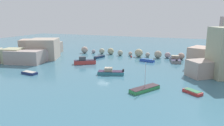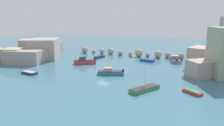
# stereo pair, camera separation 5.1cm
# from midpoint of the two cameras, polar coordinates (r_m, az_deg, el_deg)

# --- Properties ---
(cove_water) EXTENTS (160.00, 160.00, 0.00)m
(cove_water) POSITION_cam_midpoint_polar(r_m,az_deg,el_deg) (46.28, -2.30, -2.52)
(cove_water) COLOR #3E6F84
(cove_water) RESTS_ON ground
(cliff_headland_left) EXTENTS (20.38, 22.46, 5.65)m
(cliff_headland_left) POSITION_cam_midpoint_polar(r_m,az_deg,el_deg) (66.09, -20.76, 3.04)
(cliff_headland_left) COLOR tan
(cliff_headland_left) RESTS_ON ground
(rock_breakwater) EXTENTS (38.42, 3.23, 2.39)m
(rock_breakwater) POSITION_cam_midpoint_polar(r_m,az_deg,el_deg) (64.24, 7.71, 2.58)
(rock_breakwater) COLOR #AD998F
(rock_breakwater) RESTS_ON ground
(channel_buoy) EXTENTS (0.52, 0.52, 0.52)m
(channel_buoy) POSITION_cam_midpoint_polar(r_m,az_deg,el_deg) (62.83, 5.18, 1.74)
(channel_buoy) COLOR red
(channel_buoy) RESTS_ON cove_water
(moored_boat_0) EXTENTS (3.49, 6.44, 1.55)m
(moored_boat_0) POSITION_cam_midpoint_polar(r_m,az_deg,el_deg) (59.50, 16.60, 0.89)
(moored_boat_0) COLOR gray
(moored_boat_0) RESTS_ON cove_water
(moored_boat_1) EXTENTS (3.68, 1.95, 0.54)m
(moored_boat_1) POSITION_cam_midpoint_polar(r_m,az_deg,el_deg) (48.14, -21.35, -2.48)
(moored_boat_1) COLOR navy
(moored_boat_1) RESTS_ON cove_water
(moored_boat_2) EXTENTS (5.78, 3.36, 1.48)m
(moored_boat_2) POSITION_cam_midpoint_polar(r_m,az_deg,el_deg) (44.47, -0.41, -2.48)
(moored_boat_2) COLOR teal
(moored_boat_2) RESTS_ON cove_water
(moored_boat_3) EXTENTS (5.53, 4.24, 1.92)m
(moored_boat_3) POSITION_cam_midpoint_polar(r_m,az_deg,el_deg) (54.54, -7.42, 0.44)
(moored_boat_3) COLOR #C43F3C
(moored_boat_3) RESTS_ON cove_water
(moored_boat_4) EXTENTS (4.38, 5.67, 4.73)m
(moored_boat_4) POSITION_cam_midpoint_polar(r_m,az_deg,el_deg) (35.56, 8.75, -6.86)
(moored_boat_4) COLOR #348E4B
(moored_boat_4) RESTS_ON cove_water
(moored_boat_5) EXTENTS (2.22, 3.83, 0.58)m
(moored_boat_5) POSITION_cam_midpoint_polar(r_m,az_deg,el_deg) (62.17, -3.43, 1.68)
(moored_boat_5) COLOR navy
(moored_boat_5) RESTS_ON cove_water
(moored_boat_6) EXTENTS (3.18, 2.89, 0.54)m
(moored_boat_6) POSITION_cam_midpoint_polar(r_m,az_deg,el_deg) (36.30, 20.80, -7.27)
(moored_boat_6) COLOR #BD3231
(moored_boat_6) RESTS_ON cove_water
(moored_boat_7) EXTENTS (4.04, 1.99, 0.72)m
(moored_boat_7) POSITION_cam_midpoint_polar(r_m,az_deg,el_deg) (57.56, 9.37, 0.72)
(moored_boat_7) COLOR blue
(moored_boat_7) RESTS_ON cove_water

